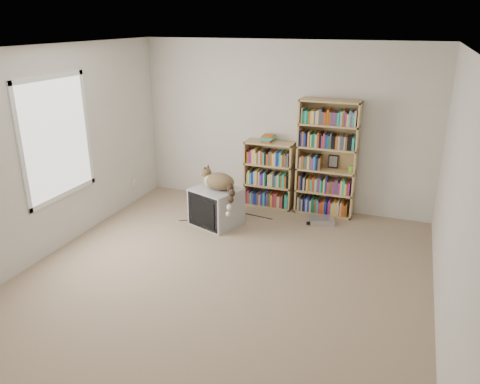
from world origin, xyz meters
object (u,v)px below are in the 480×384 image
(bookcase_short, at_px, (269,176))
(dvd_player, at_px, (321,221))
(bookcase_tall, at_px, (327,161))
(cat, at_px, (221,185))
(crt_tv, at_px, (217,206))

(bookcase_short, distance_m, dvd_player, 1.10)
(bookcase_tall, height_order, bookcase_short, bookcase_tall)
(bookcase_tall, distance_m, bookcase_short, 0.93)
(bookcase_tall, height_order, dvd_player, bookcase_tall)
(bookcase_short, bearing_deg, cat, -111.53)
(cat, bearing_deg, bookcase_short, 75.48)
(crt_tv, distance_m, bookcase_tall, 1.75)
(crt_tv, height_order, bookcase_tall, bookcase_tall)
(cat, height_order, bookcase_short, bookcase_short)
(cat, bearing_deg, bookcase_tall, 45.38)
(cat, bearing_deg, dvd_player, 31.33)
(crt_tv, bearing_deg, cat, -10.34)
(bookcase_tall, bearing_deg, crt_tv, -145.08)
(cat, relative_size, bookcase_short, 0.62)
(cat, xyz_separation_m, bookcase_short, (0.40, 1.00, -0.15))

